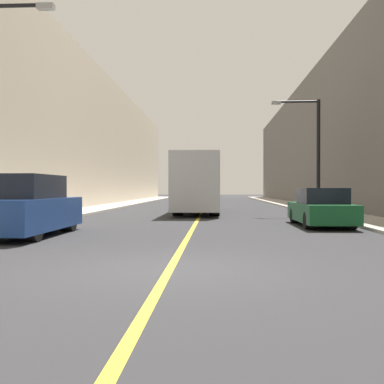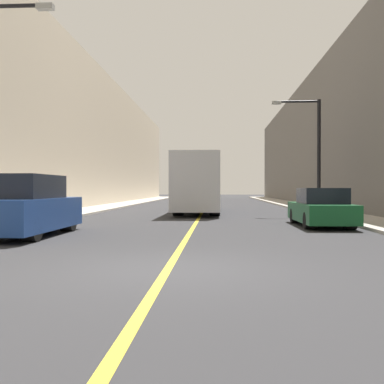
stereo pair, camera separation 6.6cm
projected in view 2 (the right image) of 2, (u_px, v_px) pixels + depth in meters
name	position (u px, v px, depth m)	size (l,w,h in m)	color
ground_plane	(168.00, 269.00, 8.08)	(200.00, 200.00, 0.00)	#2D2D30
sidewalk_left	(120.00, 205.00, 38.44)	(2.54, 72.00, 0.11)	#B2AA9E
sidewalk_right	(295.00, 205.00, 37.62)	(2.54, 72.00, 0.11)	#B2AA9E
building_row_left	(82.00, 139.00, 38.58)	(4.00, 72.00, 11.51)	beige
building_row_right	(334.00, 139.00, 37.39)	(4.00, 72.00, 11.17)	#66605B
road_center_line	(206.00, 206.00, 38.03)	(0.16, 72.00, 0.01)	gold
bus	(199.00, 183.00, 27.53)	(2.50, 11.83, 3.32)	silver
parked_suv_left	(27.00, 208.00, 13.71)	(1.86, 4.89, 1.87)	navy
car_right_near	(321.00, 209.00, 17.30)	(1.79, 4.63, 1.48)	#145128
street_lamp_right	(314.00, 147.00, 24.45)	(2.64, 0.24, 6.19)	black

